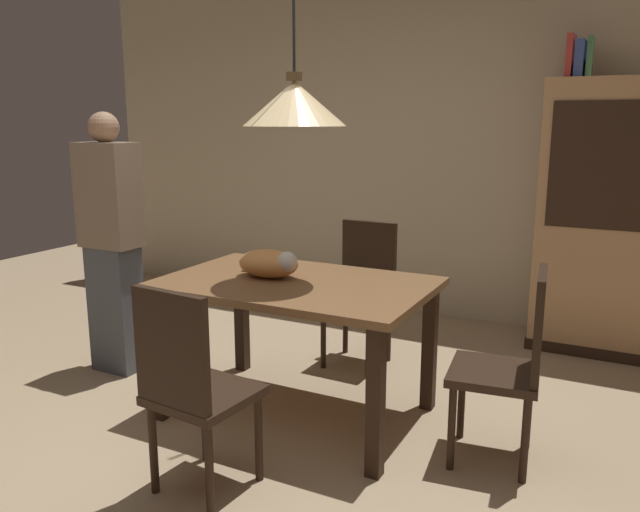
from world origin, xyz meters
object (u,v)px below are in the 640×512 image
at_px(chair_far_back, 362,287).
at_px(book_red_tall, 571,57).
at_px(chair_right_side, 513,359).
at_px(pendant_lamp, 294,103).
at_px(dining_table, 296,299).
at_px(person_standing, 112,244).
at_px(book_green_slim, 590,57).
at_px(chair_near_front, 191,383).
at_px(book_blue_wide, 580,59).
at_px(cat_sleeping, 270,263).
at_px(hutch_bookcase, 625,226).

xyz_separation_m(chair_far_back, book_red_tall, (1.07, 0.95, 1.48)).
distance_m(chair_right_side, pendant_lamp, 1.61).
bearing_deg(dining_table, person_standing, 178.68).
relative_size(dining_table, pendant_lamp, 1.08).
bearing_deg(book_green_slim, chair_near_front, -113.88).
distance_m(chair_right_side, chair_near_front, 1.44).
height_order(dining_table, book_blue_wide, book_blue_wide).
bearing_deg(chair_near_front, book_blue_wide, 67.14).
relative_size(chair_right_side, book_green_slim, 3.58).
height_order(cat_sleeping, book_red_tall, book_red_tall).
bearing_deg(chair_near_front, cat_sleeping, 99.89).
relative_size(chair_right_side, chair_near_front, 1.00).
relative_size(chair_far_back, book_blue_wide, 3.88).
bearing_deg(cat_sleeping, chair_near_front, -80.11).
distance_m(book_red_tall, book_blue_wide, 0.07).
height_order(chair_right_side, book_green_slim, book_green_slim).
bearing_deg(person_standing, chair_right_side, -0.50).
bearing_deg(book_blue_wide, cat_sleeping, -125.40).
bearing_deg(chair_far_back, book_green_slim, 38.59).
xyz_separation_m(hutch_bookcase, person_standing, (-2.83, -1.79, -0.07)).
xyz_separation_m(chair_right_side, chair_far_back, (-1.13, 0.87, 0.00)).
bearing_deg(pendant_lamp, cat_sleeping, 178.16).
bearing_deg(book_green_slim, cat_sleeping, -126.58).
height_order(pendant_lamp, book_red_tall, pendant_lamp).
bearing_deg(book_red_tall, person_standing, -143.23).
distance_m(chair_far_back, pendant_lamp, 1.45).
relative_size(chair_near_front, person_standing, 0.57).
relative_size(cat_sleeping, book_green_slim, 1.51).
relative_size(hutch_bookcase, book_blue_wide, 7.71).
bearing_deg(cat_sleeping, book_blue_wide, 54.60).
xyz_separation_m(cat_sleeping, person_standing, (-1.17, 0.03, -0.01)).
height_order(chair_right_side, cat_sleeping, chair_right_side).
height_order(chair_far_back, person_standing, person_standing).
distance_m(cat_sleeping, hutch_bookcase, 2.46).
bearing_deg(dining_table, pendant_lamp, 126.87).
height_order(chair_right_side, book_blue_wide, book_blue_wide).
bearing_deg(hutch_bookcase, chair_near_front, -119.15).
height_order(dining_table, chair_far_back, chair_far_back).
xyz_separation_m(chair_far_back, book_green_slim, (1.19, 0.95, 1.47)).
height_order(hutch_bookcase, book_green_slim, book_green_slim).
height_order(chair_near_front, book_green_slim, book_green_slim).
xyz_separation_m(chair_near_front, book_red_tall, (1.08, 2.70, 1.48)).
bearing_deg(pendant_lamp, chair_right_side, 0.48).
bearing_deg(book_red_tall, chair_far_back, -138.41).
bearing_deg(person_standing, dining_table, -1.32).
distance_m(hutch_bookcase, book_red_tall, 1.18).
xyz_separation_m(book_red_tall, book_green_slim, (0.12, 0.00, -0.01)).
xyz_separation_m(chair_right_side, chair_near_front, (-1.14, -0.89, 0.00)).
xyz_separation_m(pendant_lamp, book_blue_wide, (1.13, 1.83, 0.31)).
relative_size(chair_right_side, cat_sleeping, 2.38).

